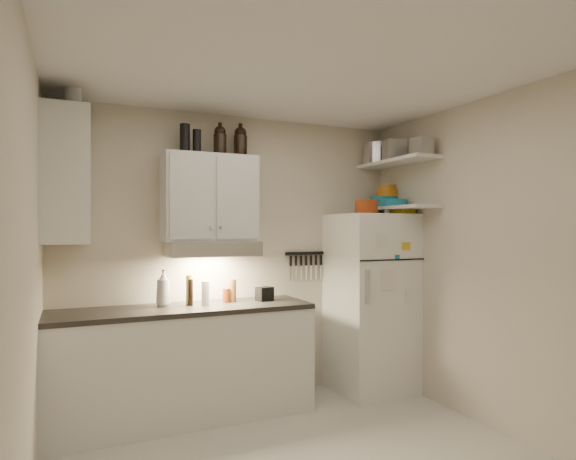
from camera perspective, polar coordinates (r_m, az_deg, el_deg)
name	(u,v)px	position (r m, az deg, el deg)	size (l,w,h in m)	color
ceiling	(310,65)	(3.25, 2.68, 18.99)	(3.20, 3.00, 0.02)	silver
back_wall	(236,257)	(4.48, -6.15, -3.19)	(3.20, 0.02, 2.60)	beige
left_wall	(25,280)	(2.76, -28.75, -5.25)	(0.02, 3.00, 2.60)	beige
right_wall	(495,262)	(4.08, 23.30, -3.52)	(0.02, 3.00, 2.60)	beige
base_cabinet	(184,365)	(4.18, -12.20, -15.39)	(2.10, 0.60, 0.88)	silver
countertop	(184,309)	(4.09, -12.20, -9.16)	(2.10, 0.62, 0.04)	#272522
upper_cabinet	(210,198)	(4.23, -9.28, 3.73)	(0.80, 0.33, 0.75)	silver
side_cabinet	(65,176)	(3.96, -24.89, 5.79)	(0.33, 0.55, 1.00)	silver
range_hood	(212,249)	(4.16, -9.04, -2.20)	(0.76, 0.46, 0.12)	silver
fridge	(371,302)	(4.77, 9.81, -8.43)	(0.70, 0.68, 1.70)	white
shelf_hi	(397,162)	(4.77, 12.74, 7.85)	(0.30, 0.95, 0.03)	silver
shelf_lo	(397,208)	(4.73, 12.74, 2.56)	(0.30, 0.95, 0.03)	silver
knife_strip	(305,253)	(4.73, 2.05, -2.77)	(0.42, 0.02, 0.03)	black
dutch_oven	(366,207)	(4.53, 9.28, 2.70)	(0.22, 0.22, 0.13)	#8F3310
book_stack	(401,210)	(4.72, 13.28, 2.27)	(0.17, 0.21, 0.07)	gold
spice_jar	(387,210)	(4.69, 11.66, 2.39)	(0.05, 0.05, 0.09)	silver
stock_pot	(378,154)	(5.04, 10.60, 8.83)	(0.30, 0.30, 0.21)	silver
tin_a	(394,150)	(4.75, 12.50, 9.21)	(0.19, 0.17, 0.19)	#AAAAAD
tin_b	(422,147)	(4.50, 15.55, 9.51)	(0.15, 0.15, 0.15)	#AAAAAD
bowl_teal	(384,202)	(4.98, 11.25, 3.24)	(0.28, 0.28, 0.11)	teal
bowl_orange	(387,194)	(5.01, 11.69, 4.24)	(0.22, 0.22, 0.07)	orange
bowl_yellow	(387,188)	(5.01, 11.69, 4.93)	(0.17, 0.17, 0.06)	#C27A22
plates	(393,203)	(4.74, 12.38, 3.14)	(0.27, 0.27, 0.07)	teal
growler_a	(220,140)	(4.31, -8.06, 10.48)	(0.11, 0.11, 0.27)	black
growler_b	(240,142)	(4.42, -5.66, 10.34)	(0.12, 0.12, 0.29)	black
thermos_a	(197,142)	(4.22, -10.75, 10.25)	(0.07, 0.07, 0.20)	black
thermos_b	(185,139)	(4.23, -12.13, 10.54)	(0.09, 0.09, 0.25)	black
side_jar	(73,98)	(4.03, -24.12, 14.11)	(0.13, 0.13, 0.17)	silver
soap_bottle	(163,286)	(4.12, -14.56, -6.40)	(0.13, 0.13, 0.34)	silver
pepper_mill	(233,290)	(4.28, -6.58, -7.12)	(0.06, 0.06, 0.20)	brown
oil_bottle	(189,290)	(4.15, -11.67, -6.98)	(0.05, 0.05, 0.25)	#5B6218
vinegar_bottle	(190,292)	(4.11, -11.49, -7.26)	(0.05, 0.05, 0.22)	black
clear_bottle	(205,293)	(4.12, -9.76, -7.38)	(0.07, 0.07, 0.20)	silver
red_jar	(226,295)	(4.24, -7.34, -7.69)	(0.06, 0.06, 0.12)	#8F3310
caddy	(265,294)	(4.32, -2.80, -7.56)	(0.14, 0.10, 0.12)	black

